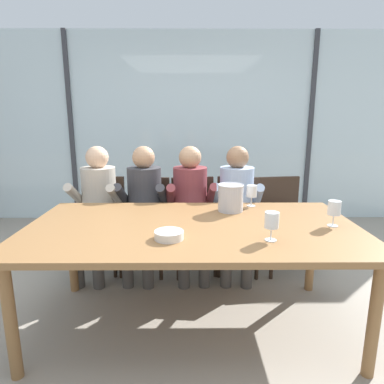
{
  "coord_description": "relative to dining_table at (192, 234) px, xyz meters",
  "views": [
    {
      "loc": [
        -0.02,
        -2.16,
        1.48
      ],
      "look_at": [
        0.0,
        0.35,
        0.91
      ],
      "focal_mm": 31.32,
      "sensor_mm": 36.0,
      "label": 1
    }
  ],
  "objects": [
    {
      "name": "person_pale_blue_shirt",
      "position": [
        0.42,
        0.87,
        0.0
      ],
      "size": [
        0.49,
        0.63,
        1.21
      ],
      "rotation": [
        0.0,
        0.0,
        -0.09
      ],
      "color": "#9EB2D1",
      "rests_on": "ground"
    },
    {
      "name": "window_mullion_right",
      "position": [
        1.67,
        2.61,
        0.61
      ],
      "size": [
        0.06,
        0.06,
        2.6
      ],
      "primitive_type": "cube",
      "color": "#38383D",
      "rests_on": "ground"
    },
    {
      "name": "chair_near_curtain",
      "position": [
        -0.89,
        1.03,
        -0.17
      ],
      "size": [
        0.46,
        0.46,
        0.89
      ],
      "rotation": [
        0.0,
        0.0,
        -0.05
      ],
      "color": "#332319",
      "rests_on": "ground"
    },
    {
      "name": "ground",
      "position": [
        0.0,
        1.0,
        -0.69
      ],
      "size": [
        14.0,
        14.0,
        0.0
      ],
      "primitive_type": "plane",
      "color": "#9E9384"
    },
    {
      "name": "wine_glass_by_left_taster",
      "position": [
        0.49,
        0.49,
        0.18
      ],
      "size": [
        0.08,
        0.08,
        0.17
      ],
      "color": "silver",
      "rests_on": "dining_table"
    },
    {
      "name": "window_mullion_left",
      "position": [
        -1.67,
        2.61,
        0.61
      ],
      "size": [
        0.06,
        0.06,
        2.6
      ],
      "primitive_type": "cube",
      "color": "#38383D",
      "rests_on": "ground"
    },
    {
      "name": "wine_glass_near_bucket",
      "position": [
        0.94,
        -0.02,
        0.18
      ],
      "size": [
        0.08,
        0.08,
        0.17
      ],
      "color": "silver",
      "rests_on": "dining_table"
    },
    {
      "name": "chair_left_of_center",
      "position": [
        -0.44,
        0.99,
        -0.17
      ],
      "size": [
        0.49,
        0.49,
        0.89
      ],
      "rotation": [
        0.0,
        0.0,
        -0.11
      ],
      "color": "#332319",
      "rests_on": "ground"
    },
    {
      "name": "window_glass_panel",
      "position": [
        0.0,
        2.63,
        0.61
      ],
      "size": [
        7.44,
        0.03,
        2.6
      ],
      "primitive_type": "cube",
      "color": "silver",
      "rests_on": "ground"
    },
    {
      "name": "dining_table",
      "position": [
        0.0,
        0.0,
        0.0
      ],
      "size": [
        2.24,
        1.19,
        0.76
      ],
      "color": "olive",
      "rests_on": "ground"
    },
    {
      "name": "person_charcoal_jacket",
      "position": [
        -0.45,
        0.87,
        0.0
      ],
      "size": [
        0.48,
        0.63,
        1.21
      ],
      "rotation": [
        0.0,
        0.0,
        -0.07
      ],
      "color": "#38383D",
      "rests_on": "ground"
    },
    {
      "name": "ice_bucket_primary",
      "position": [
        0.3,
        0.35,
        0.17
      ],
      "size": [
        0.2,
        0.2,
        0.21
      ],
      "color": "#B7B7BC",
      "rests_on": "dining_table"
    },
    {
      "name": "chair_center",
      "position": [
        0.02,
        0.98,
        -0.17
      ],
      "size": [
        0.5,
        0.5,
        0.89
      ],
      "rotation": [
        0.0,
        0.0,
        0.15
      ],
      "color": "#332319",
      "rests_on": "ground"
    },
    {
      "name": "person_beige_jumper",
      "position": [
        -0.88,
        0.87,
        0.0
      ],
      "size": [
        0.48,
        0.63,
        1.21
      ],
      "rotation": [
        0.0,
        0.0,
        -0.07
      ],
      "color": "#B7AD9E",
      "rests_on": "ground"
    },
    {
      "name": "chair_near_window_right",
      "position": [
        0.89,
        1.0,
        -0.17
      ],
      "size": [
        0.5,
        0.5,
        0.89
      ],
      "rotation": [
        0.0,
        0.0,
        0.13
      ],
      "color": "#332319",
      "rests_on": "ground"
    },
    {
      "name": "wine_glass_center_pour",
      "position": [
        0.46,
        -0.29,
        0.18
      ],
      "size": [
        0.08,
        0.08,
        0.17
      ],
      "color": "silver",
      "rests_on": "dining_table"
    },
    {
      "name": "hillside_vineyard",
      "position": [
        0.0,
        5.84,
        0.02
      ],
      "size": [
        13.44,
        2.4,
        1.42
      ],
      "primitive_type": "cube",
      "color": "#477A38",
      "rests_on": "ground"
    },
    {
      "name": "tasting_bowl",
      "position": [
        -0.14,
        -0.26,
        0.09
      ],
      "size": [
        0.18,
        0.18,
        0.05
      ],
      "primitive_type": "cylinder",
      "color": "silver",
      "rests_on": "dining_table"
    },
    {
      "name": "person_maroon_top",
      "position": [
        -0.01,
        0.87,
        0.0
      ],
      "size": [
        0.49,
        0.63,
        1.21
      ],
      "rotation": [
        0.0,
        0.0,
        0.08
      ],
      "color": "brown",
      "rests_on": "ground"
    },
    {
      "name": "chair_right_of_center",
      "position": [
        0.45,
        0.99,
        -0.17
      ],
      "size": [
        0.5,
        0.5,
        0.89
      ],
      "rotation": [
        0.0,
        0.0,
        -0.15
      ],
      "color": "#332319",
      "rests_on": "ground"
    }
  ]
}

